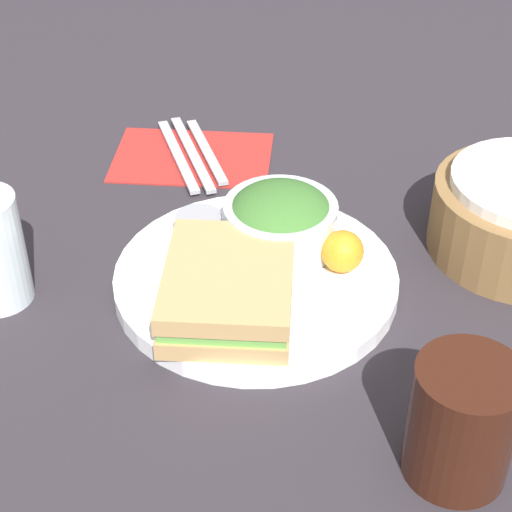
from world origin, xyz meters
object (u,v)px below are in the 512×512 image
at_px(salad_bowl, 280,220).
at_px(plate, 256,280).
at_px(dressing_cup, 199,229).
at_px(drink_glass, 462,422).
at_px(spoon, 206,151).
at_px(sandwich, 229,288).
at_px(knife, 192,153).
at_px(fork, 178,156).

bearing_deg(salad_bowl, plate, -22.92).
distance_m(salad_bowl, dressing_cup, 0.08).
relative_size(plate, drink_glass, 2.69).
height_order(salad_bowl, spoon, salad_bowl).
height_order(sandwich, salad_bowl, salad_bowl).
height_order(knife, spoon, same).
bearing_deg(knife, dressing_cup, 168.34).
distance_m(sandwich, dressing_cup, 0.11).
bearing_deg(sandwich, plate, 159.16).
relative_size(drink_glass, knife, 0.57).
bearing_deg(fork, drink_glass, -169.24).
height_order(plate, salad_bowl, salad_bowl).
bearing_deg(spoon, knife, 90.00).
relative_size(sandwich, fork, 0.88).
relative_size(plate, sandwich, 1.85).
distance_m(drink_glass, fork, 0.53).
bearing_deg(spoon, dressing_cup, 163.36).
height_order(dressing_cup, spoon, dressing_cup).
xyz_separation_m(salad_bowl, drink_glass, (0.26, 0.15, 0.00)).
relative_size(drink_glass, fork, 0.60).
relative_size(fork, spoon, 1.11).
relative_size(salad_bowl, spoon, 0.74).
xyz_separation_m(sandwich, drink_glass, (0.16, 0.19, 0.01)).
distance_m(plate, spoon, 0.26).
bearing_deg(fork, knife, -90.00).
bearing_deg(salad_bowl, fork, -143.92).
bearing_deg(spoon, plate, 176.07).
xyz_separation_m(fork, spoon, (-0.01, 0.03, 0.00)).
xyz_separation_m(drink_glass, knife, (-0.45, -0.27, -0.05)).
bearing_deg(sandwich, fork, -161.89).
bearing_deg(spoon, drink_glass, -173.10).
height_order(dressing_cup, fork, dressing_cup).
bearing_deg(knife, spoon, -90.00).
height_order(plate, spoon, plate).
bearing_deg(fork, sandwich, 175.90).
relative_size(plate, spoon, 1.80).
xyz_separation_m(plate, fork, (-0.24, -0.12, -0.00)).
xyz_separation_m(plate, knife, (-0.24, -0.10, -0.00)).
bearing_deg(drink_glass, sandwich, -128.69).
bearing_deg(knife, sandwich, 172.55).
xyz_separation_m(plate, salad_bowl, (-0.05, 0.02, 0.04)).
height_order(drink_glass, knife, drink_glass).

